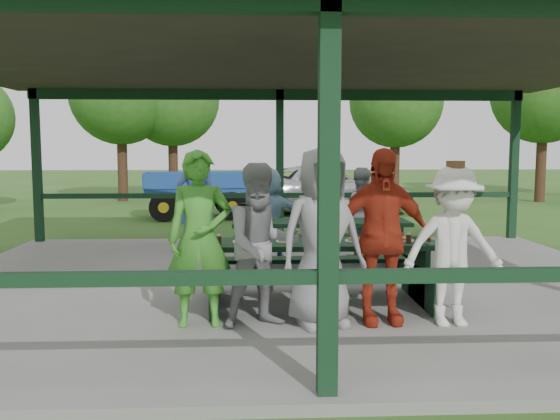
{
  "coord_description": "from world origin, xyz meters",
  "views": [
    {
      "loc": [
        -0.56,
        -8.1,
        1.95
      ],
      "look_at": [
        -0.19,
        -0.3,
        1.13
      ],
      "focal_mm": 38.0,
      "sensor_mm": 36.0,
      "label": 1
    }
  ],
  "objects": [
    {
      "name": "ground",
      "position": [
        0.0,
        0.0,
        0.0
      ],
      "size": [
        90.0,
        90.0,
        0.0
      ],
      "primitive_type": "plane",
      "color": "#2A4F18",
      "rests_on": "ground"
    },
    {
      "name": "concrete_slab",
      "position": [
        0.0,
        0.0,
        0.05
      ],
      "size": [
        10.0,
        8.0,
        0.1
      ],
      "primitive_type": "cube",
      "color": "slate",
      "rests_on": "ground"
    },
    {
      "name": "pavilion_structure",
      "position": [
        0.0,
        0.0,
        3.17
      ],
      "size": [
        10.6,
        8.6,
        3.24
      ],
      "color": "black",
      "rests_on": "concrete_slab"
    },
    {
      "name": "picnic_table_near",
      "position": [
        0.22,
        -1.2,
        0.58
      ],
      "size": [
        2.8,
        1.39,
        0.75
      ],
      "color": "black",
      "rests_on": "concrete_slab"
    },
    {
      "name": "picnic_table_far",
      "position": [
        0.48,
        0.8,
        0.58
      ],
      "size": [
        2.68,
        1.39,
        0.75
      ],
      "color": "black",
      "rests_on": "concrete_slab"
    },
    {
      "name": "table_setting",
      "position": [
        0.29,
        -1.16,
        0.88
      ],
      "size": [
        2.34,
        0.45,
        0.1
      ],
      "color": "white",
      "rests_on": "picnic_table_near"
    },
    {
      "name": "contestant_green",
      "position": [
        -1.1,
        -2.0,
        1.02
      ],
      "size": [
        0.7,
        0.49,
        1.83
      ],
      "primitive_type": "imported",
      "rotation": [
        0.0,
        0.0,
        0.07
      ],
      "color": "#3A8B27",
      "rests_on": "concrete_slab"
    },
    {
      "name": "contestant_grey_left",
      "position": [
        -0.46,
        -2.06,
        0.95
      ],
      "size": [
        0.98,
        0.86,
        1.7
      ],
      "primitive_type": "imported",
      "rotation": [
        0.0,
        0.0,
        0.31
      ],
      "color": "gray",
      "rests_on": "concrete_slab"
    },
    {
      "name": "contestant_grey_mid",
      "position": [
        0.16,
        -2.08,
        1.03
      ],
      "size": [
        1.05,
        0.84,
        1.87
      ],
      "primitive_type": "imported",
      "rotation": [
        0.0,
        0.0,
        0.3
      ],
      "color": "gray",
      "rests_on": "concrete_slab"
    },
    {
      "name": "contestant_red",
      "position": [
        0.79,
        -2.0,
        1.03
      ],
      "size": [
        1.11,
        0.51,
        1.86
      ],
      "primitive_type": "imported",
      "rotation": [
        0.0,
        0.0,
        0.06
      ],
      "color": "#A52B17",
      "rests_on": "concrete_slab"
    },
    {
      "name": "contestant_white_fedora",
      "position": [
        1.52,
        -2.12,
        0.94
      ],
      "size": [
        1.09,
        0.64,
        1.72
      ],
      "rotation": [
        0.0,
        0.0,
        0.02
      ],
      "color": "silver",
      "rests_on": "concrete_slab"
    },
    {
      "name": "spectator_lblue",
      "position": [
        -0.29,
        1.52,
        0.87
      ],
      "size": [
        1.5,
        0.85,
        1.54
      ],
      "primitive_type": "imported",
      "rotation": [
        0.0,
        0.0,
        3.43
      ],
      "color": "#83AFCB",
      "rests_on": "concrete_slab"
    },
    {
      "name": "spectator_blue",
      "position": [
        -1.52,
        2.12,
        1.01
      ],
      "size": [
        0.7,
        0.49,
        1.83
      ],
      "primitive_type": "imported",
      "rotation": [
        0.0,
        0.0,
        3.22
      ],
      "color": "#3F4FA6",
      "rests_on": "concrete_slab"
    },
    {
      "name": "spectator_grey",
      "position": [
        1.24,
        1.71,
        0.86
      ],
      "size": [
        0.77,
        0.62,
        1.53
      ],
      "primitive_type": "imported",
      "rotation": [
        0.0,
        0.0,
        3.09
      ],
      "color": "gray",
      "rests_on": "concrete_slab"
    },
    {
      "name": "pickup_truck",
      "position": [
        1.67,
        9.56,
        0.72
      ],
      "size": [
        5.27,
        2.61,
        1.44
      ],
      "primitive_type": "imported",
      "rotation": [
        0.0,
        0.0,
        1.53
      ],
      "color": "silver",
      "rests_on": "ground"
    },
    {
      "name": "farm_trailer",
      "position": [
        -2.1,
        8.51,
        0.68
      ],
      "size": [
        3.95,
        2.04,
        1.37
      ],
      "rotation": [
        0.0,
        0.0,
        0.13
      ],
      "color": "navy",
      "rests_on": "ground"
    },
    {
      "name": "tree_far_left",
      "position": [
        -5.31,
        13.92,
        3.88
      ],
      "size": [
        3.67,
        3.67,
        5.73
      ],
      "color": "#311E13",
      "rests_on": "ground"
    },
    {
      "name": "tree_left",
      "position": [
        -3.56,
        14.67,
        3.77
      ],
      "size": [
        3.57,
        3.57,
        5.57
      ],
      "color": "#311E13",
      "rests_on": "ground"
    },
    {
      "name": "tree_mid",
      "position": [
        4.81,
        13.97,
        3.67
      ],
      "size": [
        3.47,
        3.47,
        5.42
      ],
      "color": "#311E13",
      "rests_on": "ground"
    },
    {
      "name": "tree_right",
      "position": [
        9.89,
        12.88,
        3.96
      ],
      "size": [
        3.75,
        3.75,
        5.85
      ],
      "color": "#311E13",
      "rests_on": "ground"
    }
  ]
}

